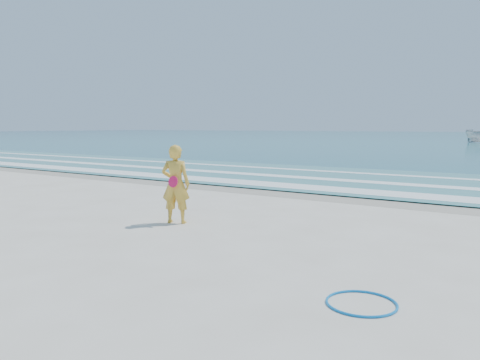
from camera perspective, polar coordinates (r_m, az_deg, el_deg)
The scene contains 8 objects.
ground at distance 8.56m, azimuth -14.03°, elevation -9.33°, with size 400.00×400.00×0.00m, color silver.
wet_sand at distance 15.93m, azimuth 10.53°, elevation -1.89°, with size 400.00×2.40×0.00m, color #B2A893.
shallow at distance 20.59m, azimuth 15.97°, elevation -0.01°, with size 400.00×10.00×0.01m, color #59B7AD.
foam_near at distance 17.12m, azimuth 12.23°, elevation -1.17°, with size 400.00×1.40×0.01m, color white.
foam_mid at distance 19.83m, azimuth 15.27°, elevation -0.21°, with size 400.00×0.90×0.01m, color white.
foam_far at distance 22.98m, azimuth 17.85°, elevation 0.61°, with size 400.00×0.60×0.01m, color white.
hoop at distance 6.52m, azimuth 14.59°, elevation -14.31°, with size 0.93×0.93×0.03m, color #0B78CA.
woman at distance 11.26m, azimuth -7.85°, elevation -0.50°, with size 0.81×0.69×1.89m.
Camera 1 is at (6.11, -5.53, 2.32)m, focal length 35.00 mm.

